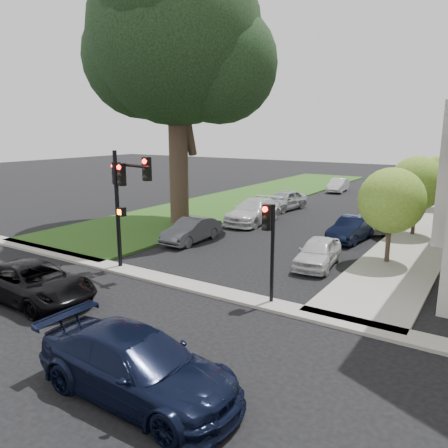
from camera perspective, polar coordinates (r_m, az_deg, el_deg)
The scene contains 20 objects.
ground at distance 16.51m, azimuth -9.61°, elevation -9.94°, with size 140.00×140.00×0.00m, color black.
grass_strip at distance 40.65m, azimuth 3.90°, elevation 3.60°, with size 8.00×44.00×0.12m, color #295919.
sidewalk_right at distance 35.89m, azimuth 26.46°, elevation 1.16°, with size 3.50×44.00×0.12m, color #A2A2A2.
sidewalk_cross at distance 17.90m, azimuth -5.27°, elevation -7.81°, with size 60.00×1.00×0.12m, color #A2A2A2.
eucalyptus at distance 29.09m, azimuth -6.43°, elevation 23.03°, with size 12.04×10.92×17.05m.
small_tree_a at distance 21.34m, azimuth 21.04°, elevation 2.88°, with size 3.01×3.01×4.52m.
small_tree_b at distance 27.63m, azimuth 23.91°, elevation 4.89°, with size 3.14×3.14×4.71m.
small_tree_c at distance 37.67m, azimuth 26.42°, elevation 5.90°, with size 2.83×2.83×4.24m.
traffic_signal_main at distance 19.43m, azimuth -12.96°, elevation 4.48°, with size 2.60×0.72×5.30m.
traffic_signal_secondary at distance 15.40m, azimuth 5.96°, elevation -1.47°, with size 0.47×0.38×3.66m.
car_cross_near at distance 17.53m, azimuth -23.60°, elevation -7.00°, with size 2.37×5.14×1.43m, color black.
car_cross_far at distance 10.95m, azimuth -11.30°, elevation -17.64°, with size 2.19×5.39×1.57m, color black.
car_parked_0 at distance 20.52m, azimuth 12.19°, elevation -3.63°, with size 1.57×3.90×1.33m, color silver.
car_parked_1 at distance 25.67m, azimuth 16.39°, elevation -0.61°, with size 1.44×4.13×1.36m, color black.
car_parked_2 at distance 28.97m, azimuth 19.12°, elevation 0.63°, with size 2.24×4.85×1.35m, color silver.
car_parked_3 at distance 37.25m, azimuth 22.53°, elevation 2.92°, with size 1.71×4.25×1.45m, color maroon.
car_parked_5 at distance 24.39m, azimuth -4.28°, elevation -0.82°, with size 1.43×4.09×1.35m, color #3F4247.
car_parked_6 at distance 29.36m, azimuth 3.88°, elevation 1.68°, with size 2.22×5.47×1.59m, color silver.
car_parked_7 at distance 34.33m, azimuth 7.91°, elevation 3.11°, with size 1.83×4.56×1.55m, color #999BA0.
car_parked_9 at distance 45.44m, azimuth 14.68°, elevation 4.93°, with size 1.42×4.07×1.34m, color silver.
Camera 1 is at (10.45, -11.16, 6.21)m, focal length 35.00 mm.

